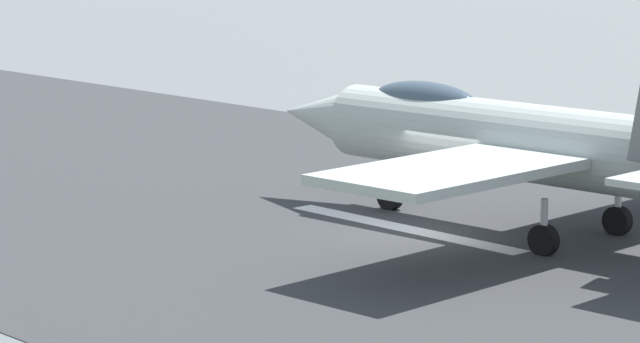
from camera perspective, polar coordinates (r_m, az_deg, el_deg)
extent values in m
plane|color=slate|center=(39.52, 3.84, -2.31)|extent=(400.00, 400.00, 0.00)
cube|color=#353738|center=(39.52, 3.84, -2.29)|extent=(240.00, 26.00, 0.02)
cube|color=white|center=(39.94, 3.17, -2.14)|extent=(8.00, 0.70, 0.00)
cylinder|color=#ACB6B0|center=(39.16, 7.72, 1.09)|extent=(12.07, 2.58, 2.01)
cone|color=#ACB6B0|center=(43.90, -0.03, 2.13)|extent=(2.84, 1.84, 1.71)
ellipsoid|color=#3F5160|center=(41.14, 3.96, 2.64)|extent=(3.65, 1.27, 1.10)
cube|color=#ACB6B0|center=(35.29, 4.93, 0.01)|extent=(3.70, 6.58, 0.24)
cylinder|color=silver|center=(42.31, 2.65, -0.51)|extent=(0.18, 0.18, 1.40)
cylinder|color=black|center=(42.37, 2.65, -0.94)|extent=(0.77, 0.34, 0.76)
cylinder|color=silver|center=(37.15, 8.41, -2.08)|extent=(0.18, 0.18, 1.40)
cylinder|color=black|center=(37.22, 8.40, -2.56)|extent=(0.77, 0.34, 0.76)
cylinder|color=silver|center=(39.74, 11.12, -1.38)|extent=(0.18, 0.18, 1.40)
cylinder|color=black|center=(39.81, 11.11, -1.83)|extent=(0.77, 0.34, 0.76)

